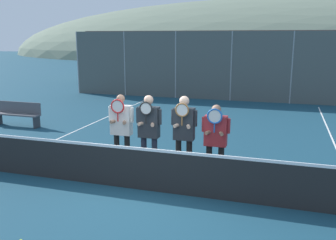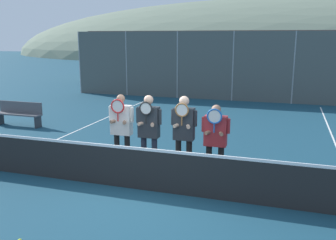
% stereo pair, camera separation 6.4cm
% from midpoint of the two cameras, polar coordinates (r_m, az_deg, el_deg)
% --- Properties ---
extents(ground_plane, '(120.00, 120.00, 0.00)m').
position_cam_midpoint_polar(ground_plane, '(7.84, -2.85, -10.67)').
color(ground_plane, navy).
extents(hill_distant, '(92.96, 51.64, 18.08)m').
position_cam_midpoint_polar(hill_distant, '(65.95, 15.83, 9.47)').
color(hill_distant, slate).
rests_on(hill_distant, ground_plane).
extents(clubhouse_building, '(18.51, 5.50, 3.46)m').
position_cam_midpoint_polar(clubhouse_building, '(27.08, 8.69, 9.64)').
color(clubhouse_building, tan).
rests_on(clubhouse_building, ground_plane).
extents(fence_back, '(16.91, 0.06, 3.35)m').
position_cam_midpoint_polar(fence_back, '(18.56, 9.95, 8.04)').
color(fence_back, gray).
rests_on(fence_back, ground_plane).
extents(tennis_net, '(10.90, 0.09, 1.01)m').
position_cam_midpoint_polar(tennis_net, '(7.67, -2.89, -7.45)').
color(tennis_net, gray).
rests_on(tennis_net, ground_plane).
extents(court_line_left_sideline, '(0.05, 16.00, 0.01)m').
position_cam_midpoint_polar(court_line_left_sideline, '(12.17, -15.85, -2.60)').
color(court_line_left_sideline, white).
rests_on(court_line_left_sideline, ground_plane).
extents(player_leftmost, '(0.62, 0.34, 1.81)m').
position_cam_midpoint_polar(player_leftmost, '(8.73, -6.91, -0.90)').
color(player_leftmost, black).
rests_on(player_leftmost, ground_plane).
extents(player_center_left, '(0.60, 0.34, 1.84)m').
position_cam_midpoint_polar(player_center_left, '(8.38, -2.73, -1.26)').
color(player_center_left, '#232838').
rests_on(player_center_left, ground_plane).
extents(player_center_right, '(0.58, 0.34, 1.85)m').
position_cam_midpoint_polar(player_center_right, '(8.15, 2.65, -1.58)').
color(player_center_right, black).
rests_on(player_center_right, ground_plane).
extents(player_rightmost, '(0.61, 0.34, 1.70)m').
position_cam_midpoint_polar(player_rightmost, '(8.02, 7.46, -2.54)').
color(player_rightmost, black).
rests_on(player_rightmost, ground_plane).
extents(car_far_left, '(4.44, 1.97, 1.81)m').
position_cam_midpoint_polar(car_far_left, '(22.34, -3.33, 7.01)').
color(car_far_left, slate).
rests_on(car_far_left, ground_plane).
extents(car_left_of_center, '(4.19, 1.92, 1.71)m').
position_cam_midpoint_polar(car_left_of_center, '(21.33, 8.96, 6.50)').
color(car_left_of_center, '#B2B7BC').
rests_on(car_left_of_center, ground_plane).
extents(car_center, '(4.47, 1.96, 1.89)m').
position_cam_midpoint_polar(car_center, '(20.68, 21.96, 5.77)').
color(car_center, silver).
rests_on(car_center, ground_plane).
extents(bench_courtside, '(1.76, 0.36, 0.85)m').
position_cam_midpoint_polar(bench_courtside, '(14.19, -21.61, 1.03)').
color(bench_courtside, '#515156').
rests_on(bench_courtside, ground_plane).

